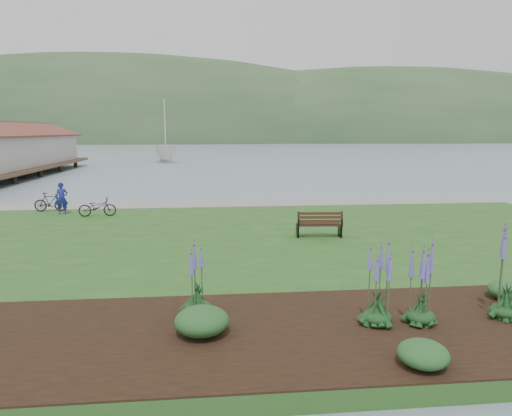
{
  "coord_description": "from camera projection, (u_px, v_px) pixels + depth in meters",
  "views": [
    {
      "loc": [
        0.16,
        -18.5,
        4.47
      ],
      "look_at": [
        2.02,
        0.13,
        1.3
      ],
      "focal_mm": 32.0,
      "sensor_mm": 36.0,
      "label": 1
    }
  ],
  "objects": [
    {
      "name": "shrub_0",
      "position": [
        202.0,
        321.0,
        9.13
      ],
      "size": [
        1.1,
        1.1,
        0.55
      ],
      "primitive_type": "ellipsoid",
      "color": "#1E4C21",
      "rests_on": "garden_bed"
    },
    {
      "name": "echium_1",
      "position": [
        422.0,
        286.0,
        9.55
      ],
      "size": [
        0.62,
        0.62,
        1.94
      ],
      "color": "#143717",
      "rests_on": "garden_bed"
    },
    {
      "name": "lawn",
      "position": [
        208.0,
        248.0,
        16.89
      ],
      "size": [
        34.0,
        20.0,
        0.4
      ],
      "primitive_type": "cube",
      "color": "#26521D",
      "rests_on": "ground"
    },
    {
      "name": "garden_bed",
      "position": [
        350.0,
        328.0,
        9.49
      ],
      "size": [
        24.0,
        4.4,
        0.04
      ],
      "primitive_type": "cube",
      "color": "black",
      "rests_on": "lawn"
    },
    {
      "name": "ground",
      "position": [
        208.0,
        240.0,
        18.88
      ],
      "size": [
        600.0,
        600.0,
        0.0
      ],
      "primitive_type": "plane",
      "color": "gray",
      "rests_on": "ground"
    },
    {
      "name": "bicycle_b",
      "position": [
        50.0,
        202.0,
        23.27
      ],
      "size": [
        0.47,
        1.61,
        0.97
      ],
      "primitive_type": "imported",
      "rotation": [
        0.0,
        0.0,
        1.57
      ],
      "color": "black",
      "rests_on": "lawn"
    },
    {
      "name": "far_hillside",
      "position": [
        259.0,
        142.0,
        187.62
      ],
      "size": [
        580.0,
        80.0,
        38.0
      ],
      "primitive_type": null,
      "color": "#30502D",
      "rests_on": "ground"
    },
    {
      "name": "sailboat",
      "position": [
        166.0,
        162.0,
        65.73
      ],
      "size": [
        14.13,
        14.23,
        28.34
      ],
      "primitive_type": "imported",
      "rotation": [
        0.0,
        0.0,
        0.39
      ],
      "color": "silver",
      "rests_on": "ground"
    },
    {
      "name": "shoreline_path",
      "position": [
        208.0,
        204.0,
        25.58
      ],
      "size": [
        34.0,
        2.2,
        0.03
      ],
      "primitive_type": "cube",
      "color": "gray",
      "rests_on": "lawn"
    },
    {
      "name": "bicycle_a",
      "position": [
        97.0,
        207.0,
        21.93
      ],
      "size": [
        0.77,
        1.79,
        0.91
      ],
      "primitive_type": "imported",
      "rotation": [
        0.0,
        0.0,
        1.66
      ],
      "color": "black",
      "rests_on": "lawn"
    },
    {
      "name": "echium_4",
      "position": [
        197.0,
        283.0,
        10.07
      ],
      "size": [
        0.62,
        0.62,
        1.91
      ],
      "color": "#143717",
      "rests_on": "garden_bed"
    },
    {
      "name": "park_bench",
      "position": [
        319.0,
        224.0,
        17.6
      ],
      "size": [
        1.77,
        0.84,
        1.07
      ],
      "rotation": [
        0.0,
        0.0,
        -0.08
      ],
      "color": "black",
      "rests_on": "lawn"
    },
    {
      "name": "echium_0",
      "position": [
        378.0,
        286.0,
        9.52
      ],
      "size": [
        0.62,
        0.62,
        1.96
      ],
      "color": "#143717",
      "rests_on": "garden_bed"
    },
    {
      "name": "person",
      "position": [
        62.0,
        196.0,
        22.4
      ],
      "size": [
        0.75,
        0.58,
        1.86
      ],
      "primitive_type": "imported",
      "rotation": [
        0.0,
        0.0,
        0.18
      ],
      "color": "navy",
      "rests_on": "lawn"
    },
    {
      "name": "shrub_1",
      "position": [
        423.0,
        354.0,
        7.89
      ],
      "size": [
        0.88,
        0.88,
        0.44
      ],
      "primitive_type": "ellipsoid",
      "color": "#1E4C21",
      "rests_on": "garden_bed"
    },
    {
      "name": "shrub_2",
      "position": [
        506.0,
        290.0,
        11.08
      ],
      "size": [
        0.86,
        0.86,
        0.43
      ],
      "primitive_type": "ellipsoid",
      "color": "#1E4C21",
      "rests_on": "garden_bed"
    },
    {
      "name": "echium_2",
      "position": [
        508.0,
        277.0,
        9.82
      ],
      "size": [
        0.62,
        0.62,
        2.17
      ],
      "color": "#143717",
      "rests_on": "garden_bed"
    }
  ]
}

